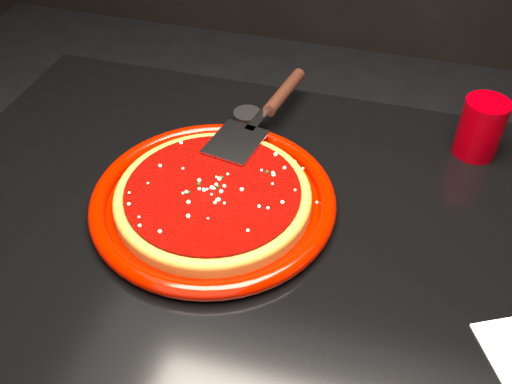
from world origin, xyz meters
TOP-DOWN VIEW (x-y plane):
  - table at (0.00, 0.00)m, footprint 1.20×0.80m
  - plate at (-0.13, 0.04)m, footprint 0.45×0.45m
  - pizza_crust at (-0.13, 0.04)m, footprint 0.36×0.36m
  - pizza_crust_rim at (-0.13, 0.04)m, footprint 0.36×0.36m
  - pizza_sauce at (-0.13, 0.04)m, footprint 0.32×0.32m
  - parmesan_dusting at (-0.13, 0.04)m, footprint 0.26×0.26m
  - basil_flecks at (-0.13, 0.04)m, footprint 0.24×0.24m
  - pizza_server at (-0.10, 0.24)m, footprint 0.15×0.35m
  - cup at (0.26, 0.29)m, footprint 0.09×0.09m
  - ramekin at (-0.14, 0.24)m, footprint 0.05×0.05m

SIDE VIEW (x-z plane):
  - table at x=0.00m, z-range 0.00..0.75m
  - plate at x=-0.13m, z-range 0.75..0.78m
  - pizza_crust at x=-0.13m, z-range 0.76..0.78m
  - ramekin at x=-0.14m, z-range 0.75..0.79m
  - pizza_crust_rim at x=-0.13m, z-range 0.77..0.79m
  - pizza_sauce at x=-0.13m, z-range 0.78..0.79m
  - basil_flecks at x=-0.13m, z-range 0.79..0.79m
  - parmesan_dusting at x=-0.13m, z-range 0.79..0.79m
  - pizza_server at x=-0.10m, z-range 0.78..0.81m
  - cup at x=0.26m, z-range 0.75..0.85m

